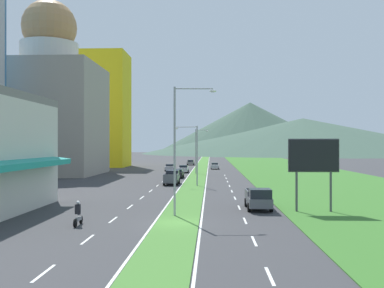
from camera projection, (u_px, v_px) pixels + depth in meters
The scene contains 42 objects.
ground_plane at pixel (177, 223), 32.68m from camera, with size 600.00×600.00×0.00m, color #38383A.
grass_median at pixel (199, 172), 92.62m from camera, with size 3.20×240.00×0.06m, color #477F33.
grass_verge_right at pixel (298, 172), 91.74m from camera, with size 24.00×240.00×0.06m, color #387028.
lane_dash_left_1 at pixel (44, 273), 20.02m from camera, with size 0.16×2.80×0.01m, color silver.
lane_dash_left_2 at pixel (88, 239), 27.12m from camera, with size 0.16×2.80×0.01m, color silver.
lane_dash_left_3 at pixel (113, 220), 34.22m from camera, with size 0.16×2.80×0.01m, color silver.
lane_dash_left_4 at pixel (130, 207), 41.33m from camera, with size 0.16×2.80×0.01m, color silver.
lane_dash_left_5 at pixel (142, 198), 48.43m from camera, with size 0.16×2.80×0.01m, color silver.
lane_dash_left_6 at pixel (151, 191), 55.53m from camera, with size 0.16×2.80×0.01m, color silver.
lane_dash_left_7 at pixel (158, 186), 62.64m from camera, with size 0.16×2.80×0.01m, color silver.
lane_dash_left_8 at pixel (163, 181), 69.74m from camera, with size 0.16×2.80×0.01m, color silver.
lane_dash_left_9 at pixel (167, 178), 76.84m from camera, with size 0.16×2.80×0.01m, color silver.
lane_dash_left_10 at pixel (171, 175), 83.94m from camera, with size 0.16×2.80×0.01m, color silver.
lane_dash_right_1 at pixel (270, 276), 19.58m from camera, with size 0.16×2.80×0.01m, color silver.
lane_dash_right_2 at pixel (254, 241), 26.68m from camera, with size 0.16×2.80×0.01m, color silver.
lane_dash_right_3 at pixel (245, 221), 33.78m from camera, with size 0.16×2.80×0.01m, color silver.
lane_dash_right_4 at pixel (239, 207), 40.89m from camera, with size 0.16×2.80×0.01m, color silver.
lane_dash_right_5 at pixel (235, 198), 47.99m from camera, with size 0.16×2.80×0.01m, color silver.
lane_dash_right_6 at pixel (232, 191), 55.09m from camera, with size 0.16×2.80×0.01m, color silver.
lane_dash_right_7 at pixel (229, 186), 62.20m from camera, with size 0.16×2.80×0.01m, color silver.
lane_dash_right_8 at pixel (228, 182), 69.30m from camera, with size 0.16×2.80×0.01m, color silver.
lane_dash_right_9 at pixel (226, 178), 76.40m from camera, with size 0.16×2.80×0.01m, color silver.
lane_dash_right_10 at pixel (225, 175), 83.51m from camera, with size 0.16×2.80×0.01m, color silver.
edge_line_median_left at pixel (191, 172), 92.70m from camera, with size 0.16×240.00×0.01m, color silver.
edge_line_median_right at pixel (207, 172), 92.55m from camera, with size 0.16×240.00×0.01m, color silver.
domed_building at pixel (49, 105), 86.03m from camera, with size 19.23×19.23×34.04m.
midrise_colored at pixel (104, 110), 116.47m from camera, with size 12.44×12.44×29.95m, color yellow.
hill_far_left at pixel (31, 130), 278.86m from camera, with size 125.41×125.41×29.53m, color #516B56.
hill_far_center at pixel (250, 128), 315.77m from camera, with size 134.99×134.99×36.02m, color #3D5647.
hill_far_right at pixel (303, 136), 289.40m from camera, with size 211.36×211.36×23.05m, color #3D5647.
street_lamp_near at pixel (179, 142), 36.00m from camera, with size 3.50×0.42×10.57m.
street_lamp_mid at pixel (194, 151), 62.05m from camera, with size 3.37×0.50×8.48m.
street_lamp_far at pixel (197, 148), 88.07m from camera, with size 2.65×0.38×8.90m.
billboard_roadside at pixel (314, 159), 38.10m from camera, with size 4.38×0.28×6.35m.
car_0 at pixel (184, 169), 91.56m from camera, with size 2.04×4.59×1.57m.
car_1 at pixel (191, 162), 125.71m from camera, with size 2.03×4.69×1.46m.
car_2 at pixel (170, 167), 97.50m from camera, with size 2.00×4.21×1.51m.
car_3 at pixel (178, 173), 77.06m from camera, with size 1.96×4.78×1.56m.
car_4 at pixel (215, 166), 104.92m from camera, with size 1.91×4.16×1.48m.
pickup_truck_0 at pixel (172, 178), 64.79m from camera, with size 2.18×5.40×2.00m.
pickup_truck_1 at pixel (258, 199), 39.55m from camera, with size 2.18×5.40×2.00m.
motorcycle_rider at pixel (78, 215), 31.76m from camera, with size 0.36×2.00×1.80m.
Camera 1 is at (2.49, -32.61, 5.85)m, focal length 41.30 mm.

